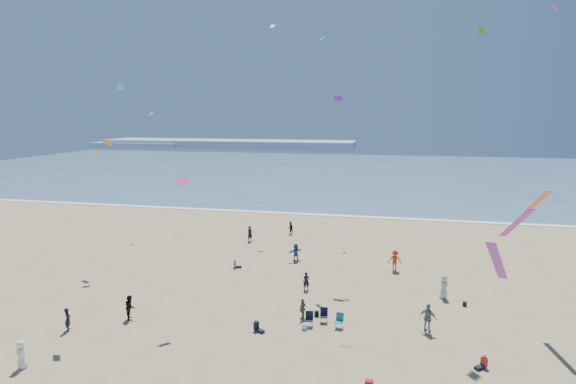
# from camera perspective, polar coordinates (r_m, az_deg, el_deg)

# --- Properties ---
(ocean) EXTENTS (220.00, 100.00, 0.06)m
(ocean) POSITION_cam_1_polar(r_m,az_deg,el_deg) (113.25, 8.38, 2.52)
(ocean) COLOR #476B84
(ocean) RESTS_ON ground
(surf_line) EXTENTS (220.00, 1.20, 0.08)m
(surf_line) POSITION_cam_1_polar(r_m,az_deg,el_deg) (64.14, 5.28, -2.97)
(surf_line) COLOR white
(surf_line) RESTS_ON ground
(headland_far) EXTENTS (110.00, 20.00, 3.20)m
(headland_far) POSITION_cam_1_polar(r_m,az_deg,el_deg) (199.30, -7.61, 6.09)
(headland_far) COLOR #7A8EA8
(headland_far) RESTS_ON ground
(headland_near) EXTENTS (40.00, 14.00, 2.00)m
(headland_near) POSITION_cam_1_polar(r_m,az_deg,el_deg) (211.86, -18.36, 5.73)
(headland_near) COLOR #7A8EA8
(headland_near) RESTS_ON ground
(standing_flyers) EXTENTS (26.21, 35.26, 1.94)m
(standing_flyers) POSITION_cam_1_polar(r_m,az_deg,el_deg) (37.11, 3.12, -11.19)
(standing_flyers) COLOR black
(standing_flyers) RESTS_ON ground
(seated_group) EXTENTS (20.26, 28.62, 0.84)m
(seated_group) POSITION_cam_1_polar(r_m,az_deg,el_deg) (27.28, 3.54, -20.45)
(seated_group) COLOR beige
(seated_group) RESTS_ON ground
(chair_cluster) EXTENTS (2.66, 1.45, 1.00)m
(chair_cluster) POSITION_cam_1_polar(r_m,az_deg,el_deg) (31.71, 4.58, -15.74)
(chair_cluster) COLOR black
(chair_cluster) RESTS_ON ground
(white_tote) EXTENTS (0.35, 0.20, 0.40)m
(white_tote) POSITION_cam_1_polar(r_m,az_deg,el_deg) (31.29, 2.12, -16.70)
(white_tote) COLOR silver
(white_tote) RESTS_ON ground
(black_backpack) EXTENTS (0.30, 0.22, 0.38)m
(black_backpack) POSITION_cam_1_polar(r_m,az_deg,el_deg) (33.12, 3.67, -15.17)
(black_backpack) COLOR black
(black_backpack) RESTS_ON ground
(cooler) EXTENTS (0.45, 0.30, 0.30)m
(cooler) POSITION_cam_1_polar(r_m,az_deg,el_deg) (26.14, 10.28, -22.77)
(cooler) COLOR maroon
(cooler) RESTS_ON ground
(navy_bag) EXTENTS (0.28, 0.18, 0.34)m
(navy_bag) POSITION_cam_1_polar(r_m,az_deg,el_deg) (37.07, 21.52, -13.09)
(navy_bag) COLOR black
(navy_bag) RESTS_ON ground
(kites_aloft) EXTENTS (42.22, 41.00, 25.66)m
(kites_aloft) POSITION_cam_1_polar(r_m,az_deg,el_deg) (30.67, 13.34, 8.54)
(kites_aloft) COLOR orange
(kites_aloft) RESTS_ON ground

